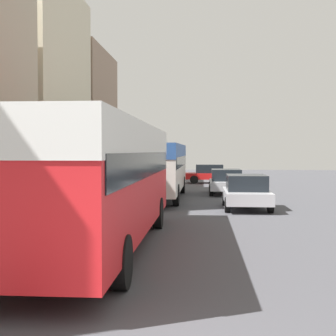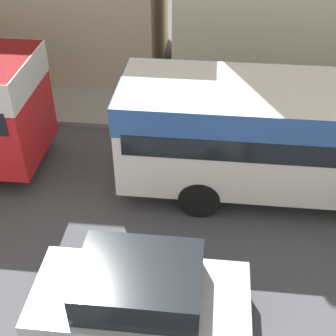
% 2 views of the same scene
% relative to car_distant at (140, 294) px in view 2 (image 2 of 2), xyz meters
% --- Properties ---
extents(car_distant, '(1.96, 4.01, 1.49)m').
position_rel_car_distant_xyz_m(car_distant, '(0.00, 0.00, 0.00)').
color(car_distant, '#B7B7BC').
rests_on(car_distant, ground_plane).
extents(pedestrian_near_curb, '(0.35, 0.35, 1.59)m').
position_rel_car_distant_xyz_m(pedestrian_near_curb, '(-7.53, -5.15, 0.19)').
color(pedestrian_near_curb, '#232838').
rests_on(pedestrian_near_curb, sidewalk).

